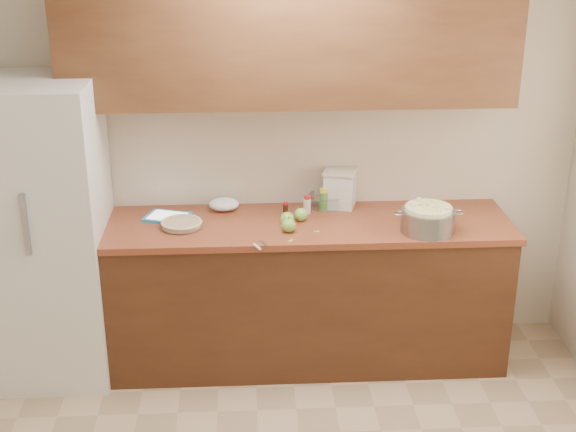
{
  "coord_description": "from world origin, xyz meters",
  "views": [
    {
      "loc": [
        -0.26,
        -2.94,
        2.72
      ],
      "look_at": [
        -0.02,
        1.43,
        0.98
      ],
      "focal_mm": 50.0,
      "sensor_mm": 36.0,
      "label": 1
    }
  ],
  "objects": [
    {
      "name": "paper_towel",
      "position": [
        -0.4,
        1.7,
        0.96
      ],
      "size": [
        0.2,
        0.17,
        0.08
      ],
      "primitive_type": "ellipsoid",
      "rotation": [
        0.0,
        0.0,
        0.13
      ],
      "color": "white",
      "rests_on": "counter_run"
    },
    {
      "name": "paring_knife",
      "position": [
        -0.2,
        1.12,
        0.93
      ],
      "size": [
        0.08,
        0.15,
        0.01
      ],
      "rotation": [
        0.0,
        0.0,
        0.46
      ],
      "color": "gray",
      "rests_on": "counter_run"
    },
    {
      "name": "upper_cabinets",
      "position": [
        0.0,
        1.63,
        1.95
      ],
      "size": [
        2.6,
        0.34,
        0.7
      ],
      "primitive_type": "cube",
      "color": "brown",
      "rests_on": "room_shell"
    },
    {
      "name": "cinnamon_shaker",
      "position": [
        0.11,
        1.62,
        0.97
      ],
      "size": [
        0.05,
        0.05,
        0.11
      ],
      "rotation": [
        0.0,
        0.0,
        -0.41
      ],
      "color": "beige",
      "rests_on": "counter_run"
    },
    {
      "name": "apple_center",
      "position": [
        0.06,
        1.49,
        0.96
      ],
      "size": [
        0.08,
        0.08,
        0.09
      ],
      "color": "#7CB03E",
      "rests_on": "counter_run"
    },
    {
      "name": "apple_left",
      "position": [
        -0.02,
        1.43,
        0.96
      ],
      "size": [
        0.08,
        0.08,
        0.1
      ],
      "color": "#7CB03E",
      "rests_on": "counter_run"
    },
    {
      "name": "room_shell",
      "position": [
        0.0,
        0.0,
        1.3
      ],
      "size": [
        3.6,
        3.6,
        3.6
      ],
      "color": "tan",
      "rests_on": "ground"
    },
    {
      "name": "peel_b",
      "position": [
        -0.02,
        1.2,
        0.92
      ],
      "size": [
        0.04,
        0.04,
        0.0
      ],
      "primitive_type": "cube",
      "rotation": [
        0.0,
        0.0,
        0.91
      ],
      "color": "#9FC15E",
      "rests_on": "counter_run"
    },
    {
      "name": "counter_run",
      "position": [
        0.0,
        1.48,
        0.46
      ],
      "size": [
        2.64,
        0.68,
        0.92
      ],
      "color": "#472514",
      "rests_on": "ground"
    },
    {
      "name": "peel_c",
      "position": [
        -0.05,
        1.41,
        0.92
      ],
      "size": [
        0.03,
        0.05,
        0.0
      ],
      "primitive_type": "cube",
      "rotation": [
        0.0,
        0.0,
        1.86
      ],
      "color": "#9FC15E",
      "rests_on": "counter_run"
    },
    {
      "name": "fridge",
      "position": [
        -1.44,
        1.44,
        0.9
      ],
      "size": [
        0.7,
        0.7,
        1.8
      ],
      "primitive_type": "cube",
      "color": "silver",
      "rests_on": "ground"
    },
    {
      "name": "lemon_bottle",
      "position": [
        0.21,
        1.67,
        0.99
      ],
      "size": [
        0.05,
        0.05,
        0.14
      ],
      "rotation": [
        0.0,
        0.0,
        -0.37
      ],
      "color": "#4C8C38",
      "rests_on": "counter_run"
    },
    {
      "name": "pie",
      "position": [
        -0.64,
        1.43,
        0.94
      ],
      "size": [
        0.25,
        0.25,
        0.04
      ],
      "rotation": [
        0.0,
        0.0,
        -0.2
      ],
      "color": "silver",
      "rests_on": "counter_run"
    },
    {
      "name": "apple_front",
      "position": [
        -0.02,
        1.33,
        0.96
      ],
      "size": [
        0.08,
        0.08,
        0.09
      ],
      "color": "#7CB03E",
      "rests_on": "counter_run"
    },
    {
      "name": "vanilla_bottle",
      "position": [
        -0.02,
        1.57,
        0.96
      ],
      "size": [
        0.03,
        0.03,
        0.09
      ],
      "rotation": [
        0.0,
        0.0,
        -0.02
      ],
      "color": "black",
      "rests_on": "counter_run"
    },
    {
      "name": "tablet",
      "position": [
        -0.74,
        1.58,
        0.93
      ],
      "size": [
        0.31,
        0.27,
        0.02
      ],
      "rotation": [
        0.0,
        0.0,
        -0.33
      ],
      "color": "teal",
      "rests_on": "counter_run"
    },
    {
      "name": "peel_a",
      "position": [
        0.14,
        1.32,
        0.92
      ],
      "size": [
        0.03,
        0.02,
        0.0
      ],
      "primitive_type": "cube",
      "rotation": [
        0.0,
        0.0,
        0.11
      ],
      "color": "#9FC15E",
      "rests_on": "counter_run"
    },
    {
      "name": "colander",
      "position": [
        0.78,
        1.29,
        0.99
      ],
      "size": [
        0.41,
        0.31,
        0.15
      ],
      "rotation": [
        0.0,
        0.0,
        -0.02
      ],
      "color": "gray",
      "rests_on": "counter_run"
    },
    {
      "name": "mixing_bowl",
      "position": [
        0.24,
        1.72,
        0.97
      ],
      "size": [
        0.22,
        0.22,
        0.08
      ],
      "rotation": [
        0.0,
        0.0,
        0.11
      ],
      "color": "silver",
      "rests_on": "counter_run"
    },
    {
      "name": "flour_canister",
      "position": [
        0.32,
        1.73,
        1.04
      ],
      "size": [
        0.24,
        0.24,
        0.24
      ],
      "rotation": [
        0.0,
        0.0,
        -0.28
      ],
      "color": "silver",
      "rests_on": "counter_run"
    }
  ]
}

